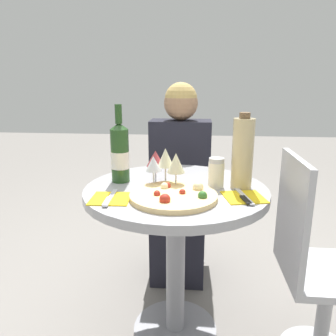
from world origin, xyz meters
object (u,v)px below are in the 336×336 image
Objects in this scene: dining_table at (176,222)px; tall_carafe at (243,153)px; wine_bottle at (120,153)px; pizza_large at (174,196)px; chair_empty_side at (314,268)px; chair_behind_diner at (180,198)px; seated_diner at (179,188)px.

dining_table is 2.46× the size of tall_carafe.
tall_carafe is at bearing 3.65° from dining_table.
dining_table is 0.39m from wine_bottle.
dining_table is 2.30× the size of pizza_large.
pizza_large is at bearing -84.78° from chair_empty_side.
chair_empty_side reaches higher than pizza_large.
pizza_large is at bearing 91.36° from chair_behind_diner.
chair_behind_diner is (-0.02, 0.70, -0.14)m from dining_table.
dining_table is at bearing 91.45° from chair_behind_diner.
dining_table is at bearing -176.35° from tall_carafe.
seated_diner is 0.71m from tall_carafe.
seated_diner is (-0.02, 0.57, -0.03)m from dining_table.
chair_empty_side is at bearing 5.22° from pizza_large.
pizza_large is (0.00, -0.14, 0.17)m from dining_table.
seated_diner is 0.74m from pizza_large.
wine_bottle is (-0.24, -0.64, 0.44)m from chair_behind_diner.
seated_diner reaches higher than wine_bottle.
chair_empty_side reaches higher than dining_table.
pizza_large is (0.02, -0.71, 0.21)m from seated_diner.
chair_behind_diner is 0.99m from chair_empty_side.
chair_behind_diner and chair_empty_side have the same top height.
tall_carafe reaches higher than chair_empty_side.
dining_table is 0.88× the size of chair_empty_side.
dining_table is 0.60m from chair_empty_side.
seated_diner reaches higher than chair_empty_side.
seated_diner is at bearing 91.79° from dining_table.
tall_carafe is at bearing 30.26° from pizza_large.
wine_bottle is 0.53m from tall_carafe.
dining_table is 2.27× the size of wine_bottle.
wine_bottle is (-0.26, 0.06, 0.29)m from dining_table.
dining_table is 0.57m from seated_diner.
seated_diner is at bearing 91.62° from pizza_large.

